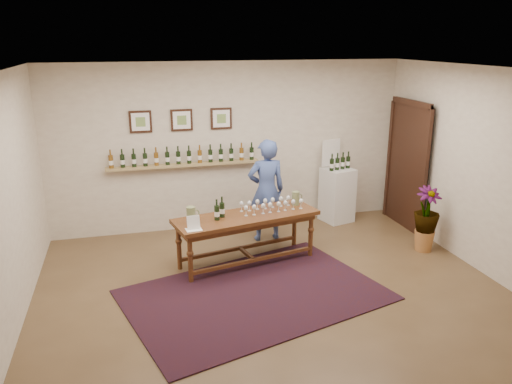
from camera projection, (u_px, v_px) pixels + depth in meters
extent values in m
plane|color=brown|center=(272.00, 290.00, 6.51)|extent=(6.00, 6.00, 0.00)
plane|color=beige|center=(230.00, 146.00, 8.41)|extent=(6.00, 0.00, 6.00)
plane|color=beige|center=(367.00, 278.00, 3.79)|extent=(6.00, 0.00, 6.00)
plane|color=beige|center=(6.00, 208.00, 5.36)|extent=(0.00, 5.00, 5.00)
plane|color=beige|center=(482.00, 171.00, 6.83)|extent=(0.00, 5.00, 5.00)
plane|color=silver|center=(274.00, 70.00, 5.68)|extent=(6.00, 6.00, 0.00)
cube|color=tan|center=(184.00, 165.00, 8.20)|extent=(2.50, 0.16, 0.04)
cube|color=black|center=(409.00, 167.00, 8.49)|extent=(0.10, 1.00, 2.10)
cube|color=black|center=(407.00, 167.00, 8.48)|extent=(0.04, 1.12, 2.22)
cube|color=black|center=(140.00, 122.00, 7.89)|extent=(0.35, 0.03, 0.35)
cube|color=white|center=(141.00, 122.00, 7.87)|extent=(0.28, 0.01, 0.28)
cube|color=#76974B|center=(141.00, 122.00, 7.87)|extent=(0.15, 0.00, 0.15)
cube|color=black|center=(182.00, 120.00, 8.05)|extent=(0.35, 0.03, 0.35)
cube|color=white|center=(182.00, 120.00, 8.03)|extent=(0.28, 0.01, 0.28)
cube|color=#76974B|center=(182.00, 120.00, 8.03)|extent=(0.15, 0.00, 0.15)
cube|color=black|center=(221.00, 118.00, 8.20)|extent=(0.35, 0.03, 0.35)
cube|color=white|center=(221.00, 119.00, 8.19)|extent=(0.28, 0.01, 0.28)
cube|color=#76974B|center=(221.00, 119.00, 8.18)|extent=(0.15, 0.00, 0.15)
cube|color=#40130B|center=(255.00, 295.00, 6.37)|extent=(3.60, 2.88, 0.02)
cube|color=#3F210F|center=(247.00, 217.00, 7.11)|extent=(2.17, 1.08, 0.06)
cube|color=#3F210F|center=(247.00, 221.00, 7.12)|extent=(2.04, 0.94, 0.09)
cylinder|color=#3F210F|center=(190.00, 259.00, 6.61)|extent=(0.08, 0.08, 0.68)
cylinder|color=#3F210F|center=(311.00, 235.00, 7.42)|extent=(0.08, 0.08, 0.68)
cylinder|color=#3F210F|center=(179.00, 247.00, 7.01)|extent=(0.08, 0.08, 0.68)
cylinder|color=#3F210F|center=(294.00, 225.00, 7.82)|extent=(0.08, 0.08, 0.68)
cube|color=#3F210F|center=(254.00, 260.00, 7.07)|extent=(1.86, 0.44, 0.05)
cube|color=#3F210F|center=(240.00, 248.00, 7.48)|extent=(1.86, 0.44, 0.05)
cube|color=#3F210F|center=(247.00, 254.00, 7.28)|extent=(0.14, 0.47, 0.05)
cube|color=white|center=(193.00, 223.00, 6.54)|extent=(0.22, 0.17, 0.19)
cube|color=white|center=(337.00, 195.00, 8.86)|extent=(0.59, 0.59, 0.96)
cube|color=white|center=(331.00, 153.00, 8.77)|extent=(0.37, 0.12, 0.52)
cone|color=#AA6D38|center=(424.00, 241.00, 7.68)|extent=(0.30, 0.30, 0.32)
imported|color=#1E3817|center=(427.00, 214.00, 7.55)|extent=(0.48, 0.48, 0.56)
imported|color=#3D5290|center=(266.00, 190.00, 7.93)|extent=(0.61, 0.40, 1.66)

